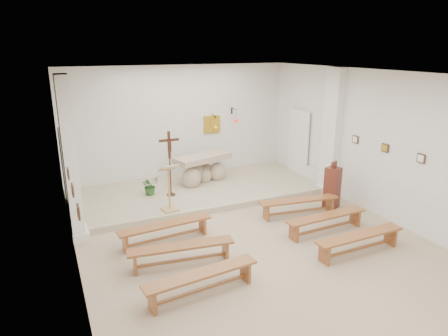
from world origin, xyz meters
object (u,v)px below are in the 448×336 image
altar (202,171)px  bench_right_front (299,203)px  crucifix_stand (170,159)px  bench_right_third (360,239)px  donation_pedestal (332,187)px  bench_left_second (181,250)px  bench_right_second (326,219)px  bench_left_front (165,228)px  bench_left_third (202,278)px  lectern (169,188)px

altar → bench_right_front: 3.30m
crucifix_stand → bench_right_third: crucifix_stand is taller
altar → donation_pedestal: bearing=-65.6°
bench_left_second → bench_right_second: (3.39, 0.00, 0.00)m
bench_right_front → bench_right_second: 1.05m
bench_right_third → bench_right_front: bearing=88.9°
crucifix_stand → bench_right_third: (2.56, -4.37, -0.85)m
donation_pedestal → bench_right_second: donation_pedestal is taller
bench_left_front → bench_left_second: (0.00, -1.05, 0.00)m
bench_right_front → bench_right_second: bearing=-82.6°
altar → bench_left_third: altar is taller
lectern → bench_left_front: size_ratio=0.59×
bench_right_third → donation_pedestal: bearing=62.8°
bench_right_second → bench_left_third: bearing=-164.9°
bench_left_third → bench_left_second: bearing=84.4°
bench_left_front → bench_right_second: bearing=-21.8°
bench_left_front → bench_left_third: 2.09m
lectern → bench_right_third: size_ratio=0.59×
crucifix_stand → bench_left_second: bearing=-102.1°
bench_left_front → donation_pedestal: bearing=-3.3°
crucifix_stand → bench_left_front: bearing=-108.1°
lectern → bench_left_second: (-0.50, -2.32, -0.42)m
donation_pedestal → lectern: bearing=142.3°
altar → bench_left_second: bearing=-132.6°
crucifix_stand → bench_left_front: (-0.83, -2.28, -0.85)m
crucifix_stand → bench_left_third: (-0.83, -4.37, -0.85)m
donation_pedestal → bench_right_third: size_ratio=0.61×
donation_pedestal → bench_left_third: size_ratio=0.60×
altar → bench_left_front: 3.61m
altar → bench_left_second: altar is taller
donation_pedestal → bench_left_third: bearing=-175.1°
bench_right_third → bench_left_second: bearing=161.8°
bench_right_front → bench_right_third: bearing=-82.6°
lectern → donation_pedestal: size_ratio=0.97×
crucifix_stand → bench_left_second: (-0.83, -3.32, -0.85)m
bench_left_third → bench_right_third: same height
altar → lectern: lectern is taller
lectern → bench_left_front: lectern is taller
altar → bench_right_front: size_ratio=0.90×
altar → bench_right_third: bearing=-90.9°
bench_left_front → bench_right_front: (3.39, 0.00, 0.00)m
altar → bench_right_third: 5.27m
lectern → bench_left_second: bearing=-110.6°
bench_left_third → bench_right_third: bearing=-5.6°
bench_left_second → crucifix_stand: bearing=83.5°
altar → bench_right_second: 4.27m
lectern → bench_right_second: 3.73m
bench_right_front → bench_right_third: 2.09m
lectern → bench_left_second: 2.41m
bench_right_second → bench_right_front: bearing=88.0°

